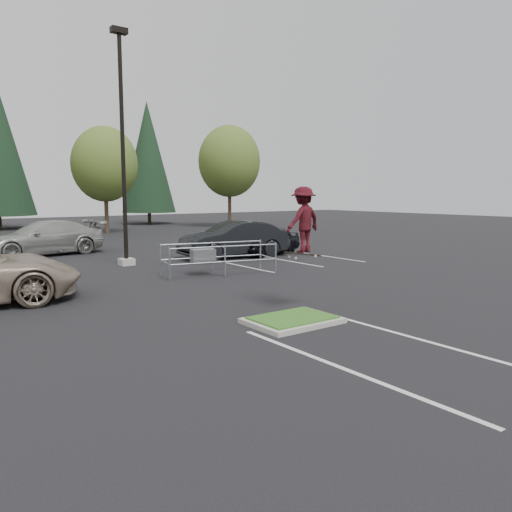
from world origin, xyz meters
TOP-DOWN VIEW (x-y plane):
  - ground at (0.00, 0.00)m, footprint 120.00×120.00m
  - grass_median at (0.00, 0.00)m, footprint 2.20×1.60m
  - stall_lines at (-1.35, 6.02)m, footprint 22.62×17.60m
  - light_pole at (0.50, 12.00)m, footprint 0.70×0.60m
  - decid_c at (5.99, 29.83)m, footprint 5.12×5.12m
  - decid_d at (17.99, 30.33)m, footprint 5.76×5.76m
  - conif_c at (14.00, 39.50)m, footprint 5.50×5.50m
  - cart_corral at (2.02, 7.56)m, footprint 4.58×2.48m
  - skateboarder at (1.20, 1.00)m, footprint 1.22×0.79m
  - car_r_charc at (5.94, 11.48)m, footprint 5.65×2.34m
  - car_r_black at (8.00, 11.50)m, footprint 4.60×2.75m
  - car_far_silver at (-1.53, 18.00)m, footprint 6.41×3.30m

SIDE VIEW (x-z plane):
  - ground at x=0.00m, z-range 0.00..0.00m
  - stall_lines at x=-1.35m, z-range 0.00..0.01m
  - grass_median at x=0.00m, z-range 0.00..0.16m
  - car_r_black at x=8.00m, z-range 0.00..1.47m
  - cart_corral at x=2.02m, z-range 0.16..1.39m
  - car_far_silver at x=-1.53m, z-range 0.00..1.78m
  - car_r_charc at x=5.94m, z-range 0.00..1.82m
  - skateboarder at x=1.20m, z-range 1.50..3.44m
  - light_pole at x=0.50m, z-range -0.50..9.62m
  - decid_c at x=5.99m, z-range 1.06..9.45m
  - decid_d at x=17.99m, z-range 1.20..10.63m
  - conif_c at x=14.00m, z-range 0.60..13.10m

